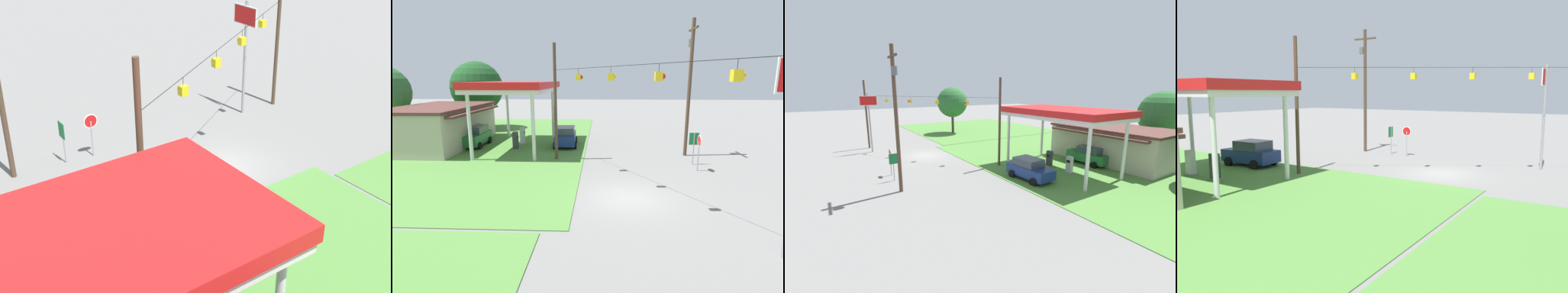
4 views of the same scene
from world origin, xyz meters
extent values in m
plane|color=slate|center=(0.00, 0.00, 0.00)|extent=(160.00, 160.00, 0.00)
cube|color=silver|center=(12.22, 9.11, 5.29)|extent=(10.97, 6.13, 0.35)
cube|color=red|center=(12.22, 9.11, 5.74)|extent=(11.17, 6.33, 0.55)
cylinder|color=silver|center=(7.34, 6.65, 2.56)|extent=(0.28, 0.28, 5.11)
cylinder|color=silver|center=(17.11, 6.65, 2.56)|extent=(0.28, 0.28, 5.11)
cylinder|color=silver|center=(7.34, 11.58, 2.56)|extent=(0.28, 0.28, 5.11)
cube|color=gray|center=(10.96, 9.11, 0.06)|extent=(0.71, 0.56, 0.12)
cube|color=#333338|center=(10.96, 9.11, 0.89)|extent=(0.55, 0.40, 1.53)
cube|color=black|center=(10.96, 8.90, 1.19)|extent=(0.39, 0.03, 0.24)
cube|color=gray|center=(13.48, 9.11, 0.06)|extent=(0.71, 0.56, 0.12)
cube|color=silver|center=(13.48, 9.11, 0.89)|extent=(0.55, 0.40, 1.53)
cube|color=black|center=(13.48, 8.90, 1.19)|extent=(0.39, 0.03, 0.24)
cube|color=navy|center=(12.83, 4.82, 0.77)|extent=(4.28, 2.08, 0.87)
cube|color=#333D47|center=(12.58, 4.81, 1.55)|extent=(2.39, 1.82, 0.67)
cylinder|color=black|center=(14.07, 5.84, 0.34)|extent=(0.69, 0.26, 0.68)
cylinder|color=black|center=(14.18, 3.95, 0.34)|extent=(0.69, 0.26, 0.68)
cylinder|color=black|center=(11.48, 5.69, 0.34)|extent=(0.69, 0.26, 0.68)
cylinder|color=black|center=(11.59, 3.81, 0.34)|extent=(0.69, 0.26, 0.68)
cylinder|color=#99999E|center=(5.26, -5.23, 1.05)|extent=(0.08, 0.08, 2.10)
cylinder|color=white|center=(5.26, -5.23, 2.10)|extent=(0.80, 0.03, 0.80)
cylinder|color=red|center=(5.26, -5.23, 2.10)|extent=(0.70, 0.03, 0.70)
cylinder|color=gray|center=(-5.32, -5.06, 3.63)|extent=(0.18, 0.18, 7.26)
cube|color=white|center=(-5.22, -5.06, 6.37)|extent=(0.06, 2.03, 1.17)
cube|color=red|center=(-5.22, -5.06, 6.37)|extent=(0.07, 1.91, 1.05)
cylinder|color=gray|center=(6.84, -5.36, 1.20)|extent=(0.07, 0.07, 2.40)
cube|color=#146B33|center=(6.89, -5.36, 1.95)|extent=(0.04, 0.70, 0.90)
cylinder|color=#4C3828|center=(9.65, -5.54, 5.41)|extent=(0.28, 0.28, 10.81)
cube|color=#4C3828|center=(9.65, -5.54, 10.01)|extent=(2.20, 0.14, 0.14)
cylinder|color=#59595B|center=(10.00, -5.54, 9.01)|extent=(0.44, 0.44, 0.60)
cylinder|color=#4C3828|center=(7.95, 5.00, 4.43)|extent=(0.24, 0.24, 8.87)
cylinder|color=black|center=(0.00, 0.00, 6.92)|extent=(15.91, 10.02, 0.02)
cylinder|color=black|center=(-4.77, -3.00, 6.74)|extent=(0.02, 0.02, 0.35)
cube|color=yellow|center=(-4.77, -3.00, 6.37)|extent=(0.32, 0.32, 0.40)
sphere|color=yellow|center=(-4.77, -3.17, 6.37)|extent=(0.28, 0.28, 0.28)
cylinder|color=black|center=(-1.59, -1.00, 6.74)|extent=(0.02, 0.02, 0.35)
cube|color=yellow|center=(-1.59, -1.00, 6.37)|extent=(0.32, 0.32, 0.40)
sphere|color=red|center=(-1.59, -1.17, 6.37)|extent=(0.28, 0.28, 0.28)
cylinder|color=black|center=(1.59, 1.00, 6.74)|extent=(0.02, 0.02, 0.35)
cube|color=yellow|center=(1.59, 1.00, 6.37)|extent=(0.32, 0.32, 0.40)
sphere|color=yellow|center=(1.59, 0.83, 6.37)|extent=(0.28, 0.28, 0.28)
cylinder|color=black|center=(4.77, 3.00, 6.74)|extent=(0.02, 0.02, 0.35)
cube|color=yellow|center=(4.77, 3.00, 6.37)|extent=(0.32, 0.32, 0.40)
sphere|color=red|center=(4.77, 2.83, 6.37)|extent=(0.28, 0.28, 0.28)
camera|label=1|loc=(16.08, 19.78, 14.23)|focal=50.00mm
camera|label=2|loc=(-15.40, 1.53, 6.26)|focal=28.00mm
camera|label=3|loc=(29.06, -10.32, 7.79)|focal=24.00mm
camera|label=4|loc=(-9.42, 23.17, 5.33)|focal=35.00mm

